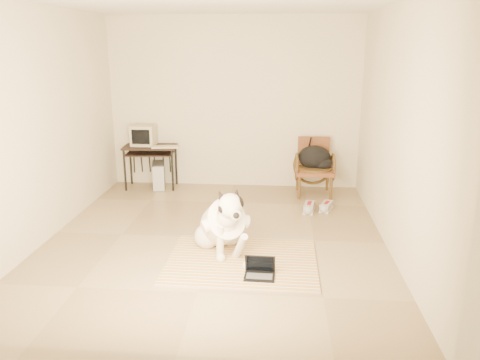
# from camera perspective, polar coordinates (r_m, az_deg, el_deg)

# --- Properties ---
(floor) EXTENTS (4.50, 4.50, 0.00)m
(floor) POSITION_cam_1_polar(r_m,az_deg,el_deg) (5.71, -2.91, -7.00)
(floor) COLOR #927D59
(floor) RESTS_ON ground
(ceiling) EXTENTS (4.50, 4.50, 0.00)m
(ceiling) POSITION_cam_1_polar(r_m,az_deg,el_deg) (5.28, -3.35, 21.08)
(ceiling) COLOR silver
(ceiling) RESTS_ON wall_back
(wall_back) EXTENTS (4.50, 0.00, 4.50)m
(wall_back) POSITION_cam_1_polar(r_m,az_deg,el_deg) (7.54, -0.76, 9.31)
(wall_back) COLOR beige
(wall_back) RESTS_ON floor
(wall_front) EXTENTS (4.50, 0.00, 4.50)m
(wall_front) POSITION_cam_1_polar(r_m,az_deg,el_deg) (3.17, -8.63, -0.34)
(wall_front) COLOR beige
(wall_front) RESTS_ON floor
(wall_left) EXTENTS (0.00, 4.50, 4.50)m
(wall_left) POSITION_cam_1_polar(r_m,az_deg,el_deg) (5.94, -22.71, 6.25)
(wall_left) COLOR beige
(wall_left) RESTS_ON floor
(wall_right) EXTENTS (0.00, 4.50, 4.50)m
(wall_right) POSITION_cam_1_polar(r_m,az_deg,el_deg) (5.43, 18.40, 5.86)
(wall_right) COLOR beige
(wall_right) RESTS_ON floor
(rug) EXTENTS (1.61, 1.24, 0.02)m
(rug) POSITION_cam_1_polar(r_m,az_deg,el_deg) (5.09, 0.21, -9.85)
(rug) COLOR orange
(rug) RESTS_ON floor
(dog) EXTENTS (0.70, 1.01, 0.84)m
(dog) POSITION_cam_1_polar(r_m,az_deg,el_deg) (5.19, -2.10, -5.45)
(dog) COLOR silver
(dog) RESTS_ON rug
(laptop) EXTENTS (0.31, 0.23, 0.21)m
(laptop) POSITION_cam_1_polar(r_m,az_deg,el_deg) (4.75, 2.42, -11.03)
(laptop) COLOR black
(laptop) RESTS_ON rug
(computer_desk) EXTENTS (0.86, 0.51, 0.69)m
(computer_desk) POSITION_cam_1_polar(r_m,az_deg,el_deg) (7.65, -10.91, 3.37)
(computer_desk) COLOR black
(computer_desk) RESTS_ON floor
(crt_monitor) EXTENTS (0.37, 0.36, 0.33)m
(crt_monitor) POSITION_cam_1_polar(r_m,az_deg,el_deg) (7.70, -11.65, 5.40)
(crt_monitor) COLOR tan
(crt_monitor) RESTS_ON computer_desk
(desk_keyboard) EXTENTS (0.44, 0.21, 0.03)m
(desk_keyboard) POSITION_cam_1_polar(r_m,az_deg,el_deg) (7.46, -9.08, 4.02)
(desk_keyboard) COLOR tan
(desk_keyboard) RESTS_ON computer_desk
(pc_tower) EXTENTS (0.28, 0.47, 0.42)m
(pc_tower) POSITION_cam_1_polar(r_m,az_deg,el_deg) (7.69, -9.88, 0.53)
(pc_tower) COLOR #48484A
(pc_tower) RESTS_ON floor
(rattan_chair) EXTENTS (0.58, 0.56, 0.87)m
(rattan_chair) POSITION_cam_1_polar(r_m,az_deg,el_deg) (7.31, 9.02, 1.61)
(rattan_chair) COLOR brown
(rattan_chair) RESTS_ON floor
(backpack) EXTENTS (0.52, 0.41, 0.36)m
(backpack) POSITION_cam_1_polar(r_m,az_deg,el_deg) (7.29, 9.24, 2.62)
(backpack) COLOR black
(backpack) RESTS_ON rattan_chair
(sneaker_left) EXTENTS (0.19, 0.35, 0.11)m
(sneaker_left) POSITION_cam_1_polar(r_m,az_deg,el_deg) (6.63, 8.41, -3.36)
(sneaker_left) COLOR silver
(sneaker_left) RESTS_ON floor
(sneaker_right) EXTENTS (0.23, 0.34, 0.11)m
(sneaker_right) POSITION_cam_1_polar(r_m,az_deg,el_deg) (6.72, 10.48, -3.22)
(sneaker_right) COLOR silver
(sneaker_right) RESTS_ON floor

